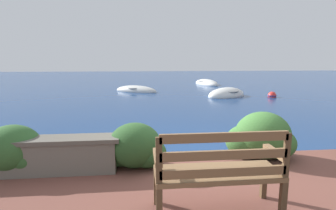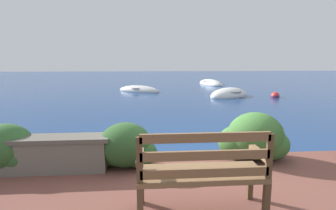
{
  "view_description": "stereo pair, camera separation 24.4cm",
  "coord_description": "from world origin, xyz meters",
  "px_view_note": "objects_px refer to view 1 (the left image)",
  "views": [
    {
      "loc": [
        -1.0,
        -4.2,
        1.81
      ],
      "look_at": [
        -0.04,
        4.88,
        0.25
      ],
      "focal_mm": 28.0,
      "sensor_mm": 36.0,
      "label": 1
    },
    {
      "loc": [
        -0.76,
        -4.22,
        1.81
      ],
      "look_at": [
        -0.04,
        4.88,
        0.25
      ],
      "focal_mm": 28.0,
      "sensor_mm": 36.0,
      "label": 2
    }
  ],
  "objects_px": {
    "park_bench": "(219,170)",
    "rowboat_nearest": "(226,95)",
    "mooring_buoy": "(272,96)",
    "rowboat_far": "(206,84)",
    "rowboat_mid": "(136,91)"
  },
  "relations": [
    {
      "from": "park_bench",
      "to": "rowboat_nearest",
      "type": "relative_size",
      "value": 0.5
    },
    {
      "from": "park_bench",
      "to": "mooring_buoy",
      "type": "relative_size",
      "value": 2.95
    },
    {
      "from": "mooring_buoy",
      "to": "rowboat_far",
      "type": "bearing_deg",
      "value": 102.29
    },
    {
      "from": "rowboat_nearest",
      "to": "rowboat_mid",
      "type": "bearing_deg",
      "value": -60.4
    },
    {
      "from": "park_bench",
      "to": "mooring_buoy",
      "type": "distance_m",
      "value": 11.43
    },
    {
      "from": "rowboat_mid",
      "to": "rowboat_far",
      "type": "xyz_separation_m",
      "value": [
        5.25,
        4.07,
        0.01
      ]
    },
    {
      "from": "park_bench",
      "to": "rowboat_far",
      "type": "height_order",
      "value": "park_bench"
    },
    {
      "from": "rowboat_far",
      "to": "rowboat_nearest",
      "type": "bearing_deg",
      "value": 162.43
    },
    {
      "from": "rowboat_nearest",
      "to": "rowboat_far",
      "type": "height_order",
      "value": "rowboat_nearest"
    },
    {
      "from": "rowboat_far",
      "to": "rowboat_mid",
      "type": "bearing_deg",
      "value": 115.74
    },
    {
      "from": "park_bench",
      "to": "mooring_buoy",
      "type": "bearing_deg",
      "value": 64.33
    },
    {
      "from": "rowboat_far",
      "to": "mooring_buoy",
      "type": "bearing_deg",
      "value": -179.76
    },
    {
      "from": "rowboat_nearest",
      "to": "rowboat_far",
      "type": "xyz_separation_m",
      "value": [
        0.64,
        6.58,
        -0.01
      ]
    },
    {
      "from": "rowboat_nearest",
      "to": "rowboat_mid",
      "type": "height_order",
      "value": "rowboat_nearest"
    },
    {
      "from": "rowboat_mid",
      "to": "rowboat_far",
      "type": "height_order",
      "value": "rowboat_far"
    }
  ]
}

